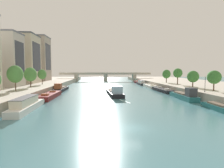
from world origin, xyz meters
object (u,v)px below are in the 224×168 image
at_px(moored_boat_right_lone, 222,107).
at_px(moored_boat_right_midway, 162,90).
at_px(moored_boat_left_second, 27,105).
at_px(moored_boat_left_gap_after, 61,89).
at_px(moored_boat_right_upstream, 137,82).
at_px(tree_right_second, 214,77).
at_px(lamppost_right_bank, 205,83).
at_px(moored_boat_left_midway, 50,95).
at_px(moored_boat_right_second, 141,83).
at_px(bridge_far, 106,76).
at_px(tree_right_nearest, 193,77).
at_px(barge_midriver, 115,92).
at_px(tree_right_end_of_row, 166,74).
at_px(tree_left_end_of_row, 42,74).
at_px(tree_left_past_mid, 15,74).
at_px(tree_right_third, 178,73).
at_px(tree_left_midway, 30,74).
at_px(moored_boat_right_end, 184,95).
at_px(moored_boat_right_near, 150,86).

relative_size(moored_boat_right_lone, moored_boat_right_midway, 0.65).
height_order(moored_boat_left_second, moored_boat_left_gap_after, moored_boat_left_gap_after).
relative_size(moored_boat_left_gap_after, moored_boat_right_upstream, 1.47).
xyz_separation_m(tree_right_second, lamppost_right_bank, (-3.59, -1.93, -1.46)).
relative_size(moored_boat_left_midway, moored_boat_right_midway, 0.96).
bearing_deg(moored_boat_right_second, moored_boat_left_gap_after, -142.37).
bearing_deg(moored_boat_left_midway, bridge_far, 76.75).
distance_m(tree_right_nearest, bridge_far, 80.47).
bearing_deg(moored_boat_left_second, lamppost_right_bank, 10.99).
bearing_deg(moored_boat_right_midway, moored_boat_right_upstream, 89.95).
xyz_separation_m(barge_midriver, moored_boat_right_lone, (18.76, -25.36, -0.12)).
bearing_deg(bridge_far, moored_boat_right_midway, -73.94).
bearing_deg(tree_right_end_of_row, tree_right_second, -90.02).
bearing_deg(tree_left_end_of_row, tree_left_past_mid, -89.75).
distance_m(moored_boat_left_midway, moored_boat_right_second, 60.54).
relative_size(moored_boat_right_upstream, tree_right_second, 1.86).
height_order(barge_midriver, moored_boat_right_upstream, barge_midriver).
xyz_separation_m(moored_boat_right_upstream, tree_right_third, (7.24, -44.52, 6.29)).
bearing_deg(moored_boat_left_gap_after, tree_left_midway, -128.82).
xyz_separation_m(moored_boat_right_end, tree_left_midway, (-46.20, 13.35, 5.61)).
height_order(moored_boat_right_near, lamppost_right_bank, lamppost_right_bank).
distance_m(moored_boat_right_second, tree_left_midway, 60.77).
xyz_separation_m(moored_boat_right_second, tree_left_midway, (-46.08, -39.22, 5.61)).
relative_size(moored_boat_right_near, tree_right_second, 2.78).
bearing_deg(moored_boat_right_lone, lamppost_right_bank, 73.83).
relative_size(moored_boat_right_midway, tree_left_midway, 2.58).
bearing_deg(moored_boat_left_gap_after, moored_boat_right_lone, -44.98).
bearing_deg(barge_midriver, moored_boat_left_second, -131.65).
bearing_deg(tree_right_third, tree_left_end_of_row, 176.08).
bearing_deg(tree_right_end_of_row, moored_boat_right_second, 110.68).
bearing_deg(tree_left_end_of_row, tree_right_second, -27.39).
bearing_deg(moored_boat_right_midway, moored_boat_left_midway, -160.53).
height_order(moored_boat_right_second, tree_right_nearest, tree_right_nearest).
xyz_separation_m(moored_boat_left_second, tree_right_second, (45.08, 10.00, 4.98)).
xyz_separation_m(barge_midriver, moored_boat_right_near, (18.87, 26.57, -0.36)).
relative_size(moored_boat_right_lone, moored_boat_right_second, 0.69).
relative_size(barge_midriver, moored_boat_left_second, 1.25).
distance_m(moored_boat_right_lone, tree_left_past_mid, 49.96).
xyz_separation_m(moored_boat_left_second, tree_right_end_of_row, (45.10, 45.13, 5.15)).
xyz_separation_m(moored_boat_right_end, bridge_far, (-18.94, 85.77, 3.15)).
xyz_separation_m(moored_boat_right_lone, moored_boat_right_near, (0.10, 51.93, -0.24)).
xyz_separation_m(moored_boat_right_near, tree_left_past_mid, (-46.43, -34.26, 6.35)).
height_order(tree_left_end_of_row, bridge_far, tree_left_end_of_row).
height_order(barge_midriver, bridge_far, bridge_far).
bearing_deg(tree_right_nearest, moored_boat_right_second, 100.04).
bearing_deg(tree_left_midway, tree_left_end_of_row, 90.11).
relative_size(moored_boat_left_second, tree_right_nearest, 2.81).
distance_m(moored_boat_right_end, tree_right_third, 24.07).
distance_m(barge_midriver, tree_right_nearest, 26.48).
relative_size(moored_boat_left_midway, moored_boat_right_upstream, 1.57).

